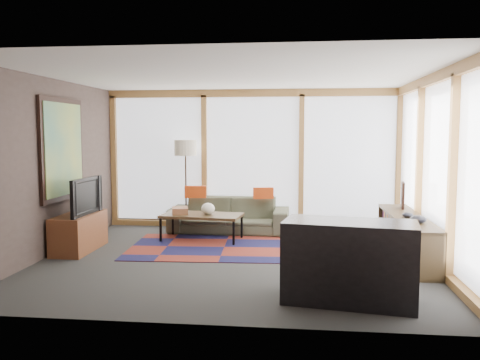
# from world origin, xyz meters

# --- Properties ---
(ground) EXTENTS (5.50, 5.50, 0.00)m
(ground) POSITION_xyz_m (0.00, 0.00, 0.00)
(ground) COLOR #2B2B29
(ground) RESTS_ON ground
(room_envelope) EXTENTS (5.52, 5.02, 2.62)m
(room_envelope) POSITION_xyz_m (0.49, 0.56, 1.54)
(room_envelope) COLOR #3F312C
(room_envelope) RESTS_ON ground
(rug) EXTENTS (3.03, 2.04, 0.01)m
(rug) POSITION_xyz_m (-0.28, 0.69, 0.01)
(rug) COLOR maroon
(rug) RESTS_ON ground
(sofa) EXTENTS (2.15, 0.88, 0.62)m
(sofa) POSITION_xyz_m (-0.37, 1.95, 0.31)
(sofa) COLOR #3D3E2C
(sofa) RESTS_ON ground
(pillow_left) EXTENTS (0.40, 0.16, 0.21)m
(pillow_left) POSITION_xyz_m (-0.99, 1.91, 0.73)
(pillow_left) COLOR #B23A11
(pillow_left) RESTS_ON sofa
(pillow_right) EXTENTS (0.38, 0.18, 0.20)m
(pillow_right) POSITION_xyz_m (0.25, 1.93, 0.72)
(pillow_right) COLOR #B23A11
(pillow_right) RESTS_ON sofa
(floor_lamp) EXTENTS (0.42, 0.42, 1.66)m
(floor_lamp) POSITION_xyz_m (-1.23, 2.21, 0.83)
(floor_lamp) COLOR #301F16
(floor_lamp) RESTS_ON ground
(coffee_table) EXTENTS (1.39, 0.81, 0.44)m
(coffee_table) POSITION_xyz_m (-0.74, 1.21, 0.22)
(coffee_table) COLOR #382918
(coffee_table) RESTS_ON ground
(book_stack) EXTENTS (0.33, 0.38, 0.11)m
(book_stack) POSITION_xyz_m (-1.11, 1.20, 0.49)
(book_stack) COLOR brown
(book_stack) RESTS_ON coffee_table
(vase) EXTENTS (0.24, 0.24, 0.20)m
(vase) POSITION_xyz_m (-0.63, 1.18, 0.54)
(vase) COLOR silver
(vase) RESTS_ON coffee_table
(bookshelf) EXTENTS (0.45, 2.45, 0.61)m
(bookshelf) POSITION_xyz_m (2.43, 0.35, 0.31)
(bookshelf) COLOR #382918
(bookshelf) RESTS_ON ground
(bowl_a) EXTENTS (0.23, 0.23, 0.11)m
(bowl_a) POSITION_xyz_m (2.44, -0.23, 0.67)
(bowl_a) COLOR black
(bowl_a) RESTS_ON bookshelf
(bowl_b) EXTENTS (0.18, 0.18, 0.08)m
(bowl_b) POSITION_xyz_m (2.40, 0.19, 0.65)
(bowl_b) COLOR black
(bowl_b) RESTS_ON bookshelf
(shelf_picture) EXTENTS (0.08, 0.32, 0.41)m
(shelf_picture) POSITION_xyz_m (2.50, 1.09, 0.82)
(shelf_picture) COLOR black
(shelf_picture) RESTS_ON bookshelf
(tv_console) EXTENTS (0.47, 1.13, 0.57)m
(tv_console) POSITION_xyz_m (-2.46, 0.26, 0.28)
(tv_console) COLOR brown
(tv_console) RESTS_ON ground
(television) EXTENTS (0.17, 0.98, 0.56)m
(television) POSITION_xyz_m (-2.40, 0.22, 0.85)
(television) COLOR black
(television) RESTS_ON tv_console
(bar_counter) EXTENTS (1.47, 0.86, 0.87)m
(bar_counter) POSITION_xyz_m (1.41, -1.67, 0.44)
(bar_counter) COLOR black
(bar_counter) RESTS_ON ground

